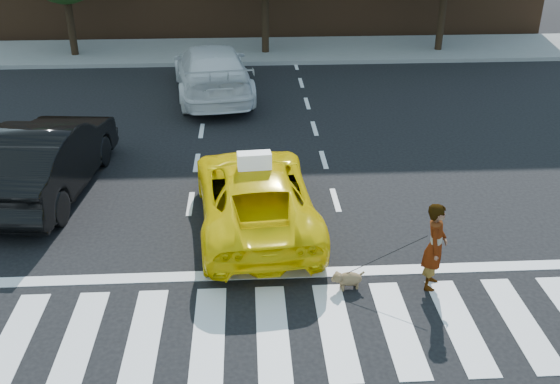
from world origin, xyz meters
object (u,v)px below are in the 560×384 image
white_suv (212,71)px  dog (347,279)px  black_sedan (46,157)px  woman (435,246)px  taxi (255,194)px

white_suv → dog: size_ratio=9.31×
black_sedan → woman: black_sedan is taller
taxi → dog: (1.53, -2.36, -0.47)m
black_sedan → taxi: bearing=164.7°
white_suv → woman: white_suv is taller
white_suv → taxi: bearing=90.5°
black_sedan → woman: bearing=157.2°
taxi → black_sedan: black_sedan is taller
taxi → white_suv: white_suv is taller
white_suv → dog: (2.74, -10.90, -0.62)m
white_suv → woman: size_ratio=3.53×
woman → black_sedan: bearing=84.0°
woman → white_suv: bearing=43.5°
taxi → black_sedan: (-4.60, 1.76, 0.16)m
white_suv → dog: 11.26m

